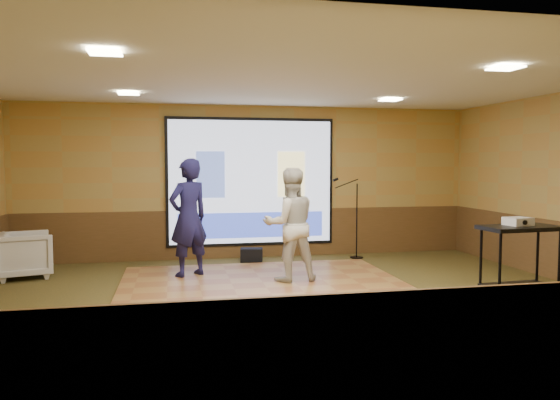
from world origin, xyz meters
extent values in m
plane|color=#30391A|center=(0.00, 0.00, 0.00)|extent=(9.00, 9.00, 0.00)
cube|color=#A78C45|center=(0.00, 3.50, 1.50)|extent=(9.00, 0.04, 3.00)
cube|color=#A78C45|center=(0.00, -3.50, 1.50)|extent=(9.00, 0.04, 3.00)
cube|color=silver|center=(0.00, 0.00, 3.00)|extent=(9.00, 7.00, 0.04)
cube|color=#51391B|center=(0.00, 3.48, 0.47)|extent=(9.00, 0.04, 0.95)
cube|color=#51391B|center=(0.00, -3.48, 0.47)|extent=(9.00, 0.04, 0.95)
cube|color=black|center=(0.00, 3.45, 1.50)|extent=(3.32, 0.03, 2.52)
cube|color=silver|center=(0.00, 3.42, 1.50)|extent=(3.20, 0.02, 2.40)
cube|color=#445796|center=(-0.80, 3.40, 1.65)|extent=(0.55, 0.01, 0.90)
cube|color=#EADA87|center=(0.80, 3.40, 1.65)|extent=(0.55, 0.01, 0.90)
cube|color=#3044B5|center=(0.00, 3.40, 0.65)|extent=(2.88, 0.01, 0.50)
cube|color=beige|center=(-2.20, 1.80, 2.97)|extent=(0.32, 0.32, 0.02)
cube|color=beige|center=(2.20, 1.80, 2.97)|extent=(0.32, 0.32, 0.02)
cube|color=beige|center=(-2.20, -1.50, 2.97)|extent=(0.32, 0.32, 0.02)
cube|color=beige|center=(2.20, -1.50, 2.97)|extent=(0.32, 0.32, 0.02)
cube|color=olive|center=(-0.19, 1.04, 0.02)|extent=(4.38, 3.35, 0.03)
imported|color=#171644|center=(-1.29, 1.78, 0.99)|extent=(0.84, 0.75, 1.92)
imported|color=beige|center=(0.25, 1.09, 0.92)|extent=(0.90, 0.73, 1.77)
cylinder|color=black|center=(2.45, -1.12, 0.51)|extent=(0.04, 0.04, 1.01)
cylinder|color=black|center=(3.31, -1.12, 0.51)|extent=(0.04, 0.04, 1.01)
cylinder|color=black|center=(2.45, -0.70, 0.51)|extent=(0.04, 0.04, 1.01)
cylinder|color=black|center=(3.31, -0.70, 0.51)|extent=(0.04, 0.04, 1.01)
cube|color=black|center=(2.88, -0.91, 1.04)|extent=(1.01, 0.53, 0.05)
cube|color=black|center=(2.88, -0.91, 0.27)|extent=(0.90, 0.48, 0.03)
cube|color=silver|center=(2.88, -0.85, 1.12)|extent=(0.35, 0.31, 0.10)
cylinder|color=black|center=(2.02, 2.96, 0.01)|extent=(0.26, 0.26, 0.02)
cylinder|color=black|center=(2.02, 2.96, 0.74)|extent=(0.02, 0.02, 1.47)
cylinder|color=black|center=(1.81, 2.96, 1.47)|extent=(0.47, 0.02, 0.18)
cylinder|color=black|center=(1.58, 2.96, 1.55)|extent=(0.11, 0.05, 0.08)
imported|color=gray|center=(-3.92, 2.31, 0.38)|extent=(1.02, 1.01, 0.76)
cube|color=black|center=(-0.07, 2.98, 0.13)|extent=(0.46, 0.35, 0.25)
camera|label=1|loc=(-1.61, -7.18, 1.89)|focal=35.00mm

